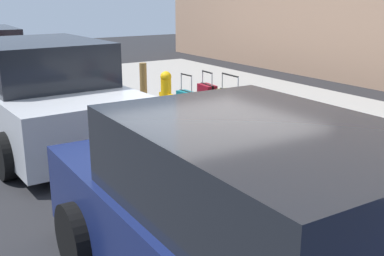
# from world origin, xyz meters

# --- Properties ---
(ground_plane) EXTENTS (40.00, 40.00, 0.00)m
(ground_plane) POSITION_xyz_m (0.00, 0.00, 0.00)
(ground_plane) COLOR black
(sidewalk_curb) EXTENTS (18.00, 5.00, 0.14)m
(sidewalk_curb) POSITION_xyz_m (0.00, -2.50, 0.07)
(sidewalk_curb) COLOR gray
(sidewalk_curb) RESTS_ON ground_plane
(suitcase_teal_1) EXTENTS (0.42, 0.27, 0.84)m
(suitcase_teal_1) POSITION_xyz_m (-2.36, -0.48, 0.41)
(suitcase_teal_1) COLOR #0F606B
(suitcase_teal_1) RESTS_ON sidewalk_curb
(suitcase_red_2) EXTENTS (0.37, 0.20, 0.76)m
(suitcase_red_2) POSITION_xyz_m (-1.85, -0.52, 0.40)
(suitcase_red_2) COLOR red
(suitcase_red_2) RESTS_ON sidewalk_curb
(suitcase_navy_3) EXTENTS (0.48, 0.26, 0.89)m
(suitcase_navy_3) POSITION_xyz_m (-1.29, -0.57, 0.42)
(suitcase_navy_3) COLOR navy
(suitcase_navy_3) RESTS_ON sidewalk_curb
(suitcase_black_4) EXTENTS (0.42, 0.21, 0.75)m
(suitcase_black_4) POSITION_xyz_m (-0.72, -0.59, 0.41)
(suitcase_black_4) COLOR black
(suitcase_black_4) RESTS_ON sidewalk_curb
(suitcase_silver_5) EXTENTS (0.37, 0.25, 0.83)m
(suitcase_silver_5) POSITION_xyz_m (-0.20, -0.62, 0.41)
(suitcase_silver_5) COLOR #9EA0A8
(suitcase_silver_5) RESTS_ON sidewalk_curb
(suitcase_olive_6) EXTENTS (0.50, 0.22, 1.03)m
(suitcase_olive_6) POSITION_xyz_m (0.36, -0.60, 0.52)
(suitcase_olive_6) COLOR #59601E
(suitcase_olive_6) RESTS_ON sidewalk_curb
(suitcase_maroon_7) EXTENTS (0.38, 0.21, 1.01)m
(suitcase_maroon_7) POSITION_xyz_m (0.92, -0.56, 0.53)
(suitcase_maroon_7) COLOR maroon
(suitcase_maroon_7) RESTS_ON sidewalk_curb
(suitcase_teal_8) EXTENTS (0.38, 0.21, 0.90)m
(suitcase_teal_8) POSITION_xyz_m (1.42, -0.47, 0.44)
(suitcase_teal_8) COLOR #0F606B
(suitcase_teal_8) RESTS_ON sidewalk_curb
(fire_hydrant) EXTENTS (0.39, 0.21, 0.83)m
(fire_hydrant) POSITION_xyz_m (2.26, -0.54, 0.57)
(fire_hydrant) COLOR #D89E0C
(fire_hydrant) RESTS_ON sidewalk_curb
(bollard_post) EXTENTS (0.14, 0.14, 0.92)m
(bollard_post) POSITION_xyz_m (2.90, -0.39, 0.60)
(bollard_post) COLOR brown
(bollard_post) RESTS_ON sidewalk_curb
(parked_car_navy_0) EXTENTS (4.44, 2.04, 1.53)m
(parked_car_navy_0) POSITION_xyz_m (-3.15, 1.78, 0.72)
(parked_car_navy_0) COLOR #141E4C
(parked_car_navy_0) RESTS_ON ground_plane
(parked_car_silver_1) EXTENTS (4.49, 2.27, 1.66)m
(parked_car_silver_1) POSITION_xyz_m (2.23, 1.78, 0.77)
(parked_car_silver_1) COLOR #B2B5BA
(parked_car_silver_1) RESTS_ON ground_plane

